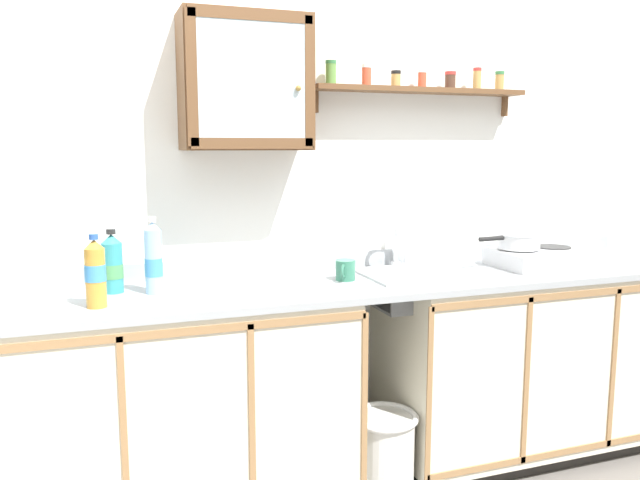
% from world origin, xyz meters
% --- Properties ---
extents(back_wall, '(3.81, 0.07, 2.67)m').
position_xyz_m(back_wall, '(0.00, 0.66, 1.35)').
color(back_wall, white).
rests_on(back_wall, ground).
extents(lower_cabinet_run, '(1.42, 0.62, 0.92)m').
position_xyz_m(lower_cabinet_run, '(-0.89, 0.33, 0.46)').
color(lower_cabinet_run, black).
rests_on(lower_cabinet_run, ground).
extents(lower_cabinet_run_right, '(1.50, 0.62, 0.92)m').
position_xyz_m(lower_cabinet_run_right, '(0.85, 0.33, 0.46)').
color(lower_cabinet_run_right, black).
rests_on(lower_cabinet_run_right, ground).
extents(countertop, '(3.17, 0.64, 0.03)m').
position_xyz_m(countertop, '(0.00, 0.33, 0.94)').
color(countertop, '#9EA3A8').
rests_on(countertop, lower_cabinet_run).
extents(backsplash, '(3.17, 0.02, 0.08)m').
position_xyz_m(backsplash, '(0.00, 0.62, 0.99)').
color(backsplash, '#9EA3A8').
rests_on(backsplash, countertop).
extents(sink, '(0.50, 0.45, 0.43)m').
position_xyz_m(sink, '(0.22, 0.37, 0.92)').
color(sink, silver).
rests_on(sink, countertop).
extents(hot_plate_stove, '(0.43, 0.33, 0.09)m').
position_xyz_m(hot_plate_stove, '(0.89, 0.34, 0.99)').
color(hot_plate_stove, silver).
rests_on(hot_plate_stove, countertop).
extents(saucepan, '(0.35, 0.21, 0.08)m').
position_xyz_m(saucepan, '(0.78, 0.36, 1.08)').
color(saucepan, silver).
rests_on(saucepan, hot_plate_stove).
extents(bottle_juice_amber_0, '(0.08, 0.08, 0.27)m').
position_xyz_m(bottle_juice_amber_0, '(-1.19, 0.21, 1.08)').
color(bottle_juice_amber_0, gold).
rests_on(bottle_juice_amber_0, countertop).
extents(bottle_detergent_teal_1, '(0.08, 0.08, 0.26)m').
position_xyz_m(bottle_detergent_teal_1, '(-1.12, 0.44, 1.07)').
color(bottle_detergent_teal_1, teal).
rests_on(bottle_detergent_teal_1, countertop).
extents(bottle_water_blue_2, '(0.07, 0.07, 0.31)m').
position_xyz_m(bottle_water_blue_2, '(-0.96, 0.37, 1.09)').
color(bottle_water_blue_2, '#8CB7E0').
rests_on(bottle_water_blue_2, countertop).
extents(mug, '(0.09, 0.11, 0.09)m').
position_xyz_m(mug, '(-0.14, 0.34, 1.00)').
color(mug, '#337259').
rests_on(mug, countertop).
extents(wall_cabinet, '(0.55, 0.28, 0.57)m').
position_xyz_m(wall_cabinet, '(-0.54, 0.50, 1.81)').
color(wall_cabinet, brown).
extents(spice_shelf, '(1.10, 0.14, 0.23)m').
position_xyz_m(spice_shelf, '(0.33, 0.56, 1.82)').
color(spice_shelf, brown).
extents(trash_bin, '(0.30, 0.30, 0.39)m').
position_xyz_m(trash_bin, '(-0.04, 0.14, 0.20)').
color(trash_bin, silver).
rests_on(trash_bin, ground).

